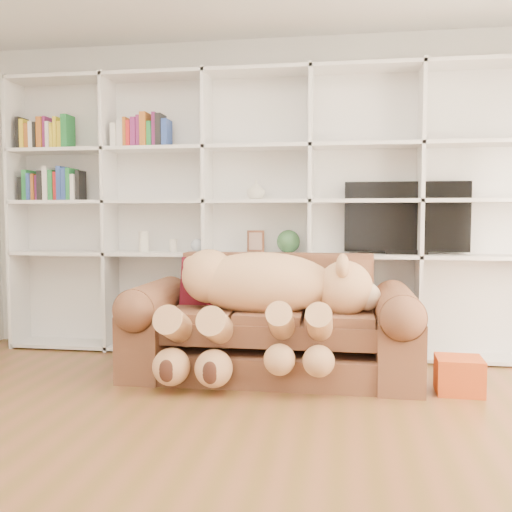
% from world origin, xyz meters
% --- Properties ---
extents(floor, '(5.00, 5.00, 0.00)m').
position_xyz_m(floor, '(0.00, 0.00, 0.00)').
color(floor, brown).
rests_on(floor, ground).
extents(wall_back, '(5.00, 0.02, 2.70)m').
position_xyz_m(wall_back, '(0.00, 2.50, 1.35)').
color(wall_back, white).
rests_on(wall_back, floor).
extents(bookshelf, '(4.43, 0.35, 2.40)m').
position_xyz_m(bookshelf, '(-0.24, 2.36, 1.31)').
color(bookshelf, white).
rests_on(bookshelf, floor).
extents(sofa, '(2.10, 0.91, 0.88)m').
position_xyz_m(sofa, '(0.19, 1.70, 0.33)').
color(sofa, brown).
rests_on(sofa, floor).
extents(teddy_bear, '(1.52, 0.85, 0.88)m').
position_xyz_m(teddy_bear, '(0.14, 1.52, 0.61)').
color(teddy_bear, '#E3A171').
rests_on(teddy_bear, sofa).
extents(throw_pillow, '(0.40, 0.23, 0.42)m').
position_xyz_m(throw_pillow, '(-0.33, 1.84, 0.65)').
color(throw_pillow, '#520E1A').
rests_on(throw_pillow, sofa).
extents(gift_box, '(0.31, 0.29, 0.24)m').
position_xyz_m(gift_box, '(1.48, 1.43, 0.12)').
color(gift_box, '#CB4B1B').
rests_on(gift_box, floor).
extents(tv, '(1.00, 0.18, 0.59)m').
position_xyz_m(tv, '(1.22, 2.35, 1.16)').
color(tv, black).
rests_on(tv, bookshelf).
extents(picture_frame, '(0.15, 0.03, 0.18)m').
position_xyz_m(picture_frame, '(-0.02, 2.30, 0.96)').
color(picture_frame, brown).
rests_on(picture_frame, bookshelf).
extents(green_vase, '(0.20, 0.20, 0.20)m').
position_xyz_m(green_vase, '(0.25, 2.30, 0.96)').
color(green_vase, '#326136').
rests_on(green_vase, bookshelf).
extents(figurine_tall, '(0.11, 0.11, 0.18)m').
position_xyz_m(figurine_tall, '(-1.01, 2.30, 0.96)').
color(figurine_tall, silver).
rests_on(figurine_tall, bookshelf).
extents(figurine_short, '(0.08, 0.08, 0.11)m').
position_xyz_m(figurine_short, '(-0.75, 2.30, 0.92)').
color(figurine_short, silver).
rests_on(figurine_short, bookshelf).
extents(snow_globe, '(0.11, 0.11, 0.11)m').
position_xyz_m(snow_globe, '(-0.53, 2.30, 0.93)').
color(snow_globe, silver).
rests_on(snow_globe, bookshelf).
extents(shelf_vase, '(0.16, 0.16, 0.16)m').
position_xyz_m(shelf_vase, '(-0.02, 2.30, 1.40)').
color(shelf_vase, beige).
rests_on(shelf_vase, bookshelf).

